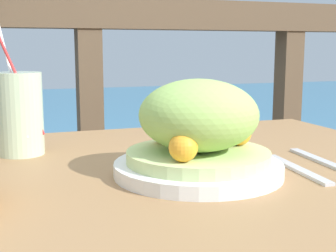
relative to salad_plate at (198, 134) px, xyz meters
name	(u,v)px	position (x,y,z in m)	size (l,w,h in m)	color
patio_table	(170,236)	(-0.03, 0.03, -0.17)	(0.98, 0.80, 0.73)	#997047
railing_fence	(90,112)	(-0.03, 0.75, -0.06)	(2.80, 0.08, 1.06)	brown
sea_backdrop	(38,136)	(-0.03, 3.25, -0.58)	(12.00, 4.00, 0.41)	teal
salad_plate	(198,134)	(0.00, 0.00, 0.00)	(0.25, 0.25, 0.15)	white
drink_glass	(20,113)	(-0.25, 0.23, 0.01)	(0.08, 0.08, 0.24)	beige
fork	(297,169)	(0.16, -0.03, -0.06)	(0.03, 0.18, 0.00)	silver
knife	(321,161)	(0.23, 0.00, -0.06)	(0.03, 0.18, 0.00)	silver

